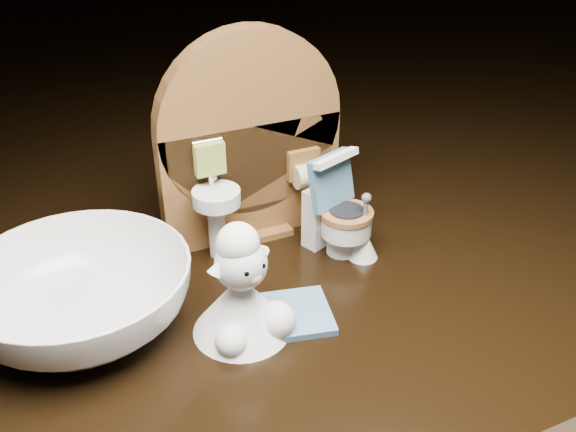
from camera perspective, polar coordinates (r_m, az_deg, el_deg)
name	(u,v)px	position (r m, az deg, el deg)	size (l,w,h in m)	color
backdrop_panel	(250,150)	(0.44, -3.42, 5.84)	(0.13, 0.05, 0.15)	brown
toy_toilet	(336,216)	(0.44, 4.29, 0.03)	(0.04, 0.05, 0.07)	white
bath_mat	(286,315)	(0.39, -0.19, -8.79)	(0.05, 0.04, 0.00)	teal
toilet_brush	(363,241)	(0.44, 6.72, -2.20)	(0.02, 0.02, 0.05)	white
plush_lamb	(243,296)	(0.37, -4.05, -7.12)	(0.06, 0.06, 0.07)	white
ceramic_bowl	(81,296)	(0.40, -17.96, -6.75)	(0.13, 0.13, 0.04)	white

